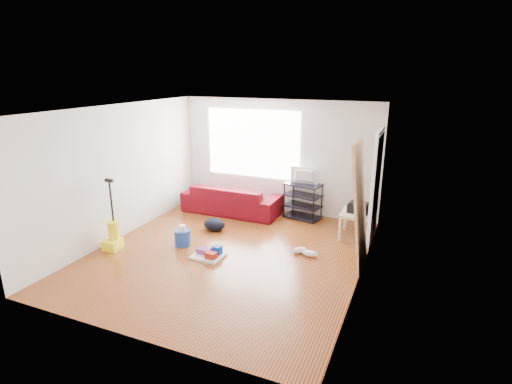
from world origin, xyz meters
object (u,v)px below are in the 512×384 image
at_px(sofa, 232,212).
at_px(tv_stand, 303,201).
at_px(cleaning_tray, 209,254).
at_px(vacuum, 113,236).
at_px(side_table, 358,216).
at_px(backpack, 215,230).
at_px(bucket, 183,245).

relative_size(sofa, tv_stand, 2.58).
relative_size(cleaning_tray, vacuum, 0.42).
bearing_deg(vacuum, sofa, 61.39).
bearing_deg(cleaning_tray, side_table, 40.44).
distance_m(side_table, cleaning_tray, 2.90).
height_order(tv_stand, cleaning_tray, tv_stand).
distance_m(cleaning_tray, backpack, 1.22).
bearing_deg(tv_stand, cleaning_tray, -98.37).
distance_m(backpack, vacuum, 1.95).
bearing_deg(vacuum, cleaning_tray, 6.47).
distance_m(bucket, backpack, 0.88).
bearing_deg(backpack, vacuum, -126.80).
relative_size(bucket, vacuum, 0.23).
relative_size(sofa, backpack, 4.92).
relative_size(sofa, bucket, 7.46).
xyz_separation_m(side_table, cleaning_tray, (-2.19, -1.87, -0.37)).
distance_m(sofa, tv_stand, 1.65).
bearing_deg(tv_stand, backpack, -124.31).
bearing_deg(bucket, cleaning_tray, -19.49).
bearing_deg(cleaning_tray, bucket, 160.51).
relative_size(tv_stand, cleaning_tray, 1.57).
bearing_deg(backpack, cleaning_tray, -61.82).
height_order(side_table, backpack, side_table).
bearing_deg(backpack, bucket, -98.71).
bearing_deg(side_table, cleaning_tray, -139.56).
bearing_deg(side_table, tv_stand, 154.79).
distance_m(sofa, cleaning_tray, 2.28).
relative_size(backpack, vacuum, 0.34).
distance_m(sofa, side_table, 2.89).
bearing_deg(sofa, vacuum, 66.37).
height_order(sofa, tv_stand, tv_stand).
xyz_separation_m(side_table, backpack, (-2.69, -0.76, -0.42)).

